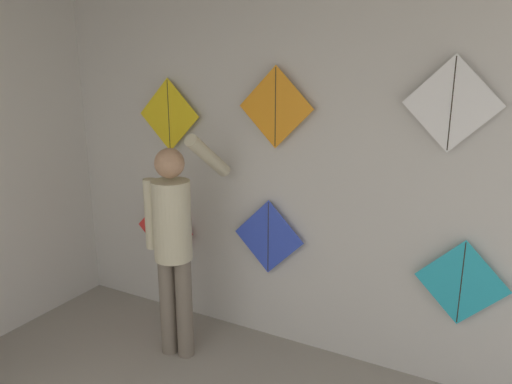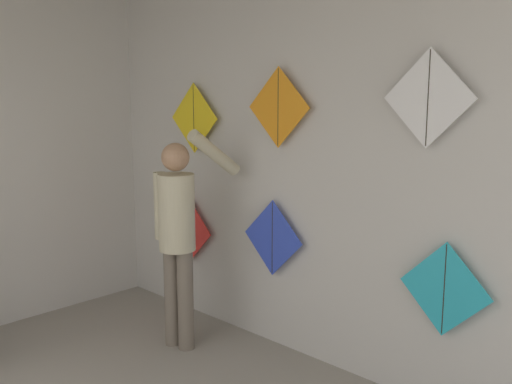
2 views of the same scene
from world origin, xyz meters
name	(u,v)px [view 1 (image 1 of 2)]	position (x,y,z in m)	size (l,w,h in m)	color
back_panel	(289,167)	(0.00, 3.45, 1.40)	(4.84, 0.06, 2.80)	beige
shopkeeper	(174,235)	(-0.62, 2.87, 0.95)	(0.42, 0.61, 1.69)	#726656
kite_0	(165,229)	(-1.11, 3.36, 0.76)	(0.58, 0.01, 0.58)	red
kite_1	(268,237)	(-0.12, 3.36, 0.86)	(0.58, 0.01, 0.58)	blue
kite_2	(461,283)	(1.26, 3.36, 0.80)	(0.58, 0.01, 0.58)	#28B2C6
kite_3	(169,115)	(-1.01, 3.36, 1.73)	(0.58, 0.01, 0.58)	yellow
kite_4	(276,107)	(-0.07, 3.36, 1.84)	(0.58, 0.01, 0.58)	orange
kite_5	(452,104)	(1.09, 3.36, 1.91)	(0.58, 0.01, 0.58)	white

